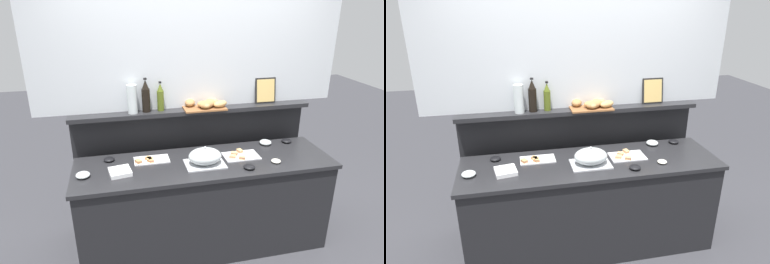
% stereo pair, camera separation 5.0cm
% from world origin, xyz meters
% --- Properties ---
extents(ground_plane, '(12.00, 12.00, 0.00)m').
position_xyz_m(ground_plane, '(0.00, 0.60, 0.00)').
color(ground_plane, '#38383D').
extents(buffet_counter, '(2.26, 0.66, 0.89)m').
position_xyz_m(buffet_counter, '(0.00, 0.00, 0.45)').
color(buffet_counter, black).
rests_on(buffet_counter, ground_plane).
extents(back_ledge_unit, '(2.32, 0.22, 1.24)m').
position_xyz_m(back_ledge_unit, '(0.00, 0.50, 0.65)').
color(back_ledge_unit, black).
rests_on(back_ledge_unit, ground_plane).
extents(upper_wall_panel, '(2.92, 0.08, 1.36)m').
position_xyz_m(upper_wall_panel, '(0.00, 0.53, 1.92)').
color(upper_wall_panel, silver).
rests_on(upper_wall_panel, back_ledge_unit).
extents(sandwich_platter_rear, '(0.31, 0.17, 0.04)m').
position_xyz_m(sandwich_platter_rear, '(-0.47, 0.12, 0.90)').
color(sandwich_platter_rear, white).
rests_on(sandwich_platter_rear, buffet_counter).
extents(sandwich_platter_side, '(0.32, 0.20, 0.04)m').
position_xyz_m(sandwich_platter_side, '(0.33, 0.03, 0.90)').
color(sandwich_platter_side, silver).
rests_on(sandwich_platter_side, buffet_counter).
extents(serving_cloche, '(0.34, 0.24, 0.17)m').
position_xyz_m(serving_cloche, '(-0.02, -0.05, 0.96)').
color(serving_cloche, '#B7BABF').
rests_on(serving_cloche, buffet_counter).
extents(glass_bowl_large, '(0.12, 0.12, 0.05)m').
position_xyz_m(glass_bowl_large, '(0.67, 0.23, 0.91)').
color(glass_bowl_large, silver).
rests_on(glass_bowl_large, buffet_counter).
extents(glass_bowl_medium, '(0.11, 0.11, 0.04)m').
position_xyz_m(glass_bowl_medium, '(-1.03, -0.05, 0.91)').
color(glass_bowl_medium, silver).
rests_on(glass_bowl_medium, buffet_counter).
extents(condiment_bowl_red, '(0.10, 0.10, 0.03)m').
position_xyz_m(condiment_bowl_red, '(0.33, -0.21, 0.91)').
color(condiment_bowl_red, black).
rests_on(condiment_bowl_red, buffet_counter).
extents(condiment_bowl_dark, '(0.10, 0.10, 0.03)m').
position_xyz_m(condiment_bowl_dark, '(0.89, 0.23, 0.91)').
color(condiment_bowl_dark, black).
rests_on(condiment_bowl_dark, buffet_counter).
extents(condiment_bowl_cream, '(0.08, 0.08, 0.03)m').
position_xyz_m(condiment_bowl_cream, '(0.59, -0.15, 0.90)').
color(condiment_bowl_cream, silver).
rests_on(condiment_bowl_cream, buffet_counter).
extents(condiment_bowl_teal, '(0.09, 0.09, 0.03)m').
position_xyz_m(condiment_bowl_teal, '(-0.82, 0.20, 0.91)').
color(condiment_bowl_teal, black).
rests_on(condiment_bowl_teal, buffet_counter).
extents(napkin_stack, '(0.20, 0.20, 0.03)m').
position_xyz_m(napkin_stack, '(-0.73, -0.06, 0.91)').
color(napkin_stack, white).
rests_on(napkin_stack, buffet_counter).
extents(olive_oil_bottle, '(0.06, 0.06, 0.28)m').
position_xyz_m(olive_oil_bottle, '(-0.32, 0.45, 1.37)').
color(olive_oil_bottle, '#56661E').
rests_on(olive_oil_bottle, back_ledge_unit).
extents(wine_bottle_dark, '(0.08, 0.08, 0.32)m').
position_xyz_m(wine_bottle_dark, '(-0.45, 0.44, 1.38)').
color(wine_bottle_dark, black).
rests_on(wine_bottle_dark, back_ledge_unit).
extents(bread_basket, '(0.44, 0.27, 0.08)m').
position_xyz_m(bread_basket, '(0.11, 0.42, 1.28)').
color(bread_basket, brown).
rests_on(bread_basket, back_ledge_unit).
extents(framed_picture, '(0.21, 0.06, 0.25)m').
position_xyz_m(framed_picture, '(0.73, 0.47, 1.37)').
color(framed_picture, black).
rests_on(framed_picture, back_ledge_unit).
extents(water_carafe, '(0.09, 0.09, 0.26)m').
position_xyz_m(water_carafe, '(-0.58, 0.43, 1.37)').
color(water_carafe, silver).
rests_on(water_carafe, back_ledge_unit).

